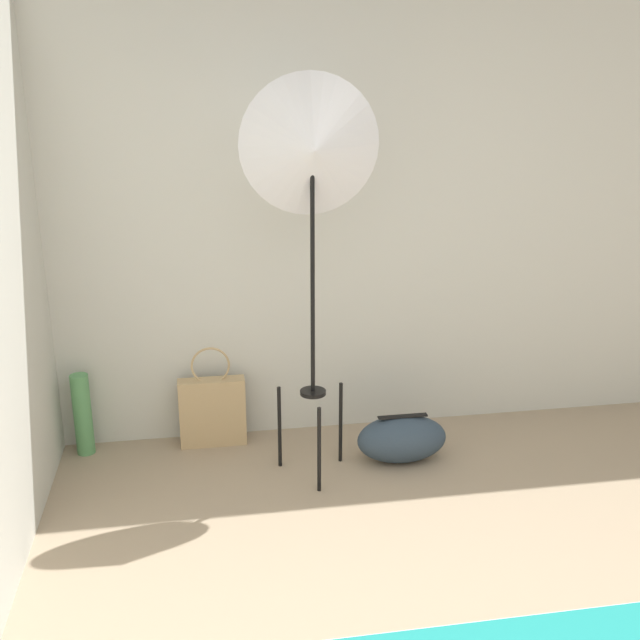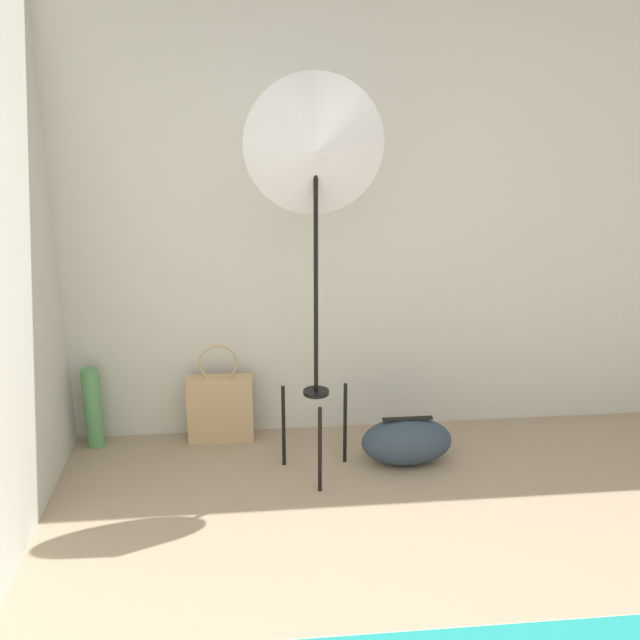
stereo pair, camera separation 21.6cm
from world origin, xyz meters
name	(u,v)px [view 1 (the left image)]	position (x,y,z in m)	size (l,w,h in m)	color
wall_back	(347,210)	(0.00, 2.50, 1.30)	(8.00, 0.05, 2.60)	beige
photo_umbrella	(312,153)	(-0.29, 1.94, 1.67)	(0.68, 0.31, 2.03)	black
tote_bag	(213,410)	(-0.80, 2.36, 0.21)	(0.37, 0.10, 0.59)	tan
duffel_bag	(402,439)	(0.21, 1.99, 0.13)	(0.49, 0.26, 0.27)	#2D3D4C
paper_roll	(83,414)	(-1.50, 2.37, 0.23)	(0.10, 0.10, 0.47)	#56995B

